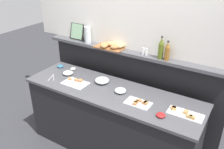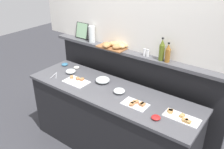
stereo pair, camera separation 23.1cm
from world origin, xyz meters
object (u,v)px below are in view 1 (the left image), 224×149
condiment_bowl_dark (73,69)px  condiment_bowl_teal (161,115)px  bread_basket (113,45)px  glass_bowl_small (68,73)px  olive_oil_bottle (161,49)px  sandwich_platter_rear (75,82)px  salt_shaker (143,51)px  condiment_bowl_cream (60,66)px  glass_bowl_medium (102,81)px  sandwich_platter_front (139,103)px  framed_picture (77,31)px  pepper_shaker (146,52)px  vinegar_bottle_amber (167,52)px  sandwich_platter_side (184,113)px  glass_bowl_large (120,91)px  water_carafe (88,35)px  serving_tongs (52,78)px

condiment_bowl_dark → condiment_bowl_teal: bearing=-14.9°
condiment_bowl_teal → bread_basket: bread_basket is taller
glass_bowl_small → olive_oil_bottle: size_ratio=0.50×
sandwich_platter_rear → salt_shaker: (0.69, 0.52, 0.40)m
condiment_bowl_cream → glass_bowl_small: bearing=-26.7°
glass_bowl_medium → sandwich_platter_front: bearing=-17.1°
sandwich_platter_rear → framed_picture: 0.83m
pepper_shaker → condiment_bowl_teal: bearing=-52.8°
sandwich_platter_rear → bread_basket: size_ratio=0.79×
vinegar_bottle_amber → salt_shaker: (-0.31, 0.02, -0.06)m
glass_bowl_medium → condiment_bowl_teal: size_ratio=1.91×
glass_bowl_medium → framed_picture: (-0.68, 0.37, 0.45)m
glass_bowl_medium → sandwich_platter_side: bearing=-6.2°
glass_bowl_medium → glass_bowl_small: size_ratio=1.33×
glass_bowl_medium → framed_picture: bearing=151.1°
sandwich_platter_front → salt_shaker: bearing=112.6°
condiment_bowl_teal → bread_basket: 1.19m
glass_bowl_large → bread_basket: (-0.36, 0.41, 0.38)m
pepper_shaker → water_carafe: (-0.89, 0.00, 0.07)m
sandwich_platter_front → sandwich_platter_rear: size_ratio=0.89×
sandwich_platter_side → salt_shaker: (-0.71, 0.46, 0.40)m
condiment_bowl_teal → sandwich_platter_front: bearing=162.2°
serving_tongs → olive_oil_bottle: olive_oil_bottle is taller
bread_basket → framed_picture: (-0.64, 0.05, 0.08)m
condiment_bowl_dark → vinegar_bottle_amber: vinegar_bottle_amber is taller
olive_oil_bottle → salt_shaker: (-0.23, 0.01, -0.08)m
condiment_bowl_teal → vinegar_bottle_amber: vinegar_bottle_amber is taller
condiment_bowl_teal → water_carafe: water_carafe is taller
glass_bowl_large → olive_oil_bottle: 0.69m
sandwich_platter_side → water_carafe: water_carafe is taller
condiment_bowl_dark → pepper_shaker: (1.02, 0.22, 0.39)m
salt_shaker → framed_picture: bearing=177.9°
serving_tongs → bread_basket: 0.92m
glass_bowl_small → condiment_bowl_dark: 0.17m
sandwich_platter_front → pepper_shaker: (-0.17, 0.52, 0.39)m
sandwich_platter_rear → condiment_bowl_cream: sandwich_platter_rear is taller
vinegar_bottle_amber → olive_oil_bottle: (-0.08, 0.00, 0.02)m
framed_picture → water_carafe: bearing=-9.7°
vinegar_bottle_amber → framed_picture: 1.39m
bread_basket → water_carafe: 0.42m
sandwich_platter_rear → glass_bowl_small: size_ratio=2.35×
vinegar_bottle_amber → olive_oil_bottle: bearing=177.0°
salt_shaker → bread_basket: bearing=-178.9°
glass_bowl_large → glass_bowl_small: (-0.85, 0.04, -0.00)m
glass_bowl_small → pepper_shaker: 1.11m
vinegar_bottle_amber → olive_oil_bottle: 0.08m
glass_bowl_large → pepper_shaker: 0.58m
glass_bowl_small → vinegar_bottle_amber: (1.24, 0.37, 0.44)m
water_carafe → condiment_bowl_dark: bearing=-118.7°
glass_bowl_medium → condiment_bowl_dark: glass_bowl_medium is taller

